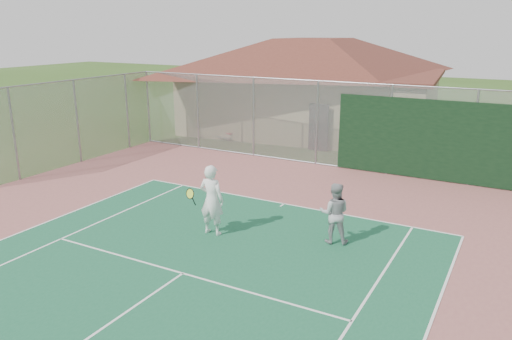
% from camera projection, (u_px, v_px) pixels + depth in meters
% --- Properties ---
extents(back_fence, '(20.08, 0.11, 3.53)m').
position_uv_depth(back_fence, '(392.00, 133.00, 19.17)').
color(back_fence, gray).
rests_on(back_fence, ground).
extents(side_fence_left, '(0.08, 9.00, 3.50)m').
position_uv_depth(side_fence_left, '(77.00, 122.00, 20.99)').
color(side_fence_left, gray).
rests_on(side_fence_left, ground).
extents(clubhouse, '(14.67, 10.55, 5.96)m').
position_uv_depth(clubhouse, '(313.00, 76.00, 27.15)').
color(clubhouse, tan).
rests_on(clubhouse, ground).
extents(bleachers, '(3.77, 2.85, 1.20)m').
position_uv_depth(bleachers, '(219.00, 123.00, 26.83)').
color(bleachers, '#AD2B28').
rests_on(bleachers, ground).
extents(player_white_front, '(1.05, 0.67, 1.99)m').
position_uv_depth(player_white_front, '(211.00, 200.00, 13.70)').
color(player_white_front, white).
rests_on(player_white_front, ground).
extents(player_grey_back, '(0.96, 0.85, 1.66)m').
position_uv_depth(player_grey_back, '(334.00, 214.00, 13.18)').
color(player_grey_back, '#9A9C9E').
rests_on(player_grey_back, ground).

